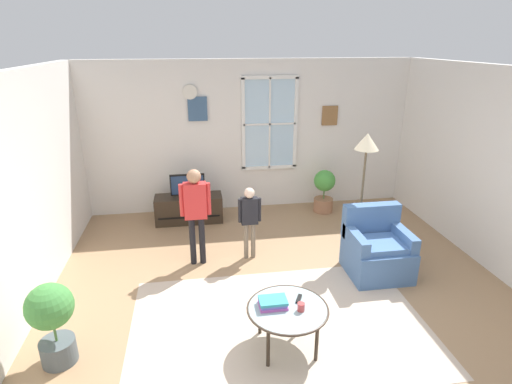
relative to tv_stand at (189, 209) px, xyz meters
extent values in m
cube|color=#9E7A56|center=(1.13, -2.70, -0.24)|extent=(6.25, 7.00, 0.02)
cube|color=silver|center=(1.13, 0.56, 1.08)|extent=(5.65, 0.12, 2.61)
cube|color=silver|center=(1.46, 0.49, 1.30)|extent=(0.92, 0.02, 1.57)
cube|color=white|center=(1.46, 0.47, 2.09)|extent=(0.98, 0.04, 0.06)
cube|color=white|center=(1.46, 0.47, 0.52)|extent=(0.98, 0.04, 0.06)
cube|color=white|center=(1.00, 0.47, 1.30)|extent=(0.06, 0.04, 1.57)
cube|color=white|center=(1.92, 0.47, 1.30)|extent=(0.06, 0.04, 1.57)
cube|color=white|center=(1.46, 0.47, 1.30)|extent=(0.03, 0.04, 1.57)
cube|color=white|center=(1.46, 0.47, 1.30)|extent=(0.92, 0.04, 0.03)
cube|color=#38567A|center=(0.23, 0.48, 1.59)|extent=(0.32, 0.03, 0.40)
cube|color=olive|center=(2.54, 0.48, 1.42)|extent=(0.28, 0.03, 0.34)
cylinder|color=silver|center=(0.12, 0.47, 1.87)|extent=(0.24, 0.04, 0.24)
cube|color=#C6B29E|center=(0.95, -2.89, -0.22)|extent=(3.18, 2.09, 0.01)
cube|color=#2D2319|center=(0.00, 0.00, 0.00)|extent=(1.11, 0.41, 0.45)
cube|color=black|center=(0.00, -0.21, -0.07)|extent=(1.00, 0.02, 0.02)
cylinder|color=#4C4C4C|center=(0.00, 0.00, 0.25)|extent=(0.08, 0.08, 0.05)
cube|color=black|center=(0.00, 0.00, 0.43)|extent=(0.57, 0.05, 0.35)
cube|color=navy|center=(0.00, -0.03, 0.43)|extent=(0.53, 0.01, 0.31)
cube|color=#476B9E|center=(2.42, -2.08, -0.02)|extent=(0.76, 0.72, 0.42)
cube|color=#476B9E|center=(2.42, -1.78, 0.42)|extent=(0.76, 0.16, 0.45)
cube|color=#476B9E|center=(2.10, -2.08, 0.29)|extent=(0.12, 0.65, 0.20)
cube|color=#476B9E|center=(2.74, -2.08, 0.29)|extent=(0.12, 0.65, 0.20)
cube|color=#4D73AA|center=(2.42, -2.13, 0.23)|extent=(0.61, 0.50, 0.08)
cylinder|color=#99B2B7|center=(0.95, -3.23, 0.22)|extent=(0.78, 0.78, 0.02)
torus|color=#3F3328|center=(0.95, -3.23, 0.22)|extent=(0.81, 0.81, 0.02)
cylinder|color=#33281E|center=(0.72, -2.99, -0.01)|extent=(0.04, 0.04, 0.44)
cylinder|color=#33281E|center=(1.18, -2.99, -0.01)|extent=(0.04, 0.04, 0.44)
cylinder|color=#33281E|center=(0.72, -3.46, -0.01)|extent=(0.04, 0.04, 0.44)
cylinder|color=#33281E|center=(1.18, -3.46, -0.01)|extent=(0.04, 0.04, 0.44)
cube|color=#C259BA|center=(0.81, -3.18, 0.25)|extent=(0.27, 0.19, 0.03)
cube|color=#6864BD|center=(0.81, -3.18, 0.27)|extent=(0.25, 0.18, 0.03)
cube|color=teal|center=(0.81, -3.18, 0.30)|extent=(0.27, 0.19, 0.03)
cylinder|color=#BF3F3F|center=(1.07, -3.29, 0.27)|extent=(0.07, 0.07, 0.08)
cube|color=black|center=(1.09, -3.11, 0.24)|extent=(0.10, 0.14, 0.02)
cylinder|color=#726656|center=(0.79, -1.39, 0.04)|extent=(0.06, 0.06, 0.53)
cylinder|color=#726656|center=(0.89, -1.39, 0.04)|extent=(0.06, 0.06, 0.53)
cube|color=black|center=(0.84, -1.39, 0.49)|extent=(0.23, 0.12, 0.38)
sphere|color=beige|center=(0.84, -1.39, 0.75)|extent=(0.14, 0.14, 0.14)
cylinder|color=black|center=(0.70, -1.41, 0.51)|extent=(0.05, 0.05, 0.34)
cylinder|color=black|center=(0.97, -1.41, 0.51)|extent=(0.05, 0.05, 0.34)
cylinder|color=black|center=(0.05, -1.43, 0.12)|extent=(0.08, 0.08, 0.68)
cylinder|color=black|center=(0.18, -1.43, 0.12)|extent=(0.08, 0.08, 0.68)
cube|color=red|center=(0.11, -1.43, 0.70)|extent=(0.30, 0.15, 0.48)
sphere|color=#A87A5B|center=(0.11, -1.43, 1.04)|extent=(0.19, 0.19, 0.19)
cylinder|color=red|center=(-0.06, -1.45, 0.72)|extent=(0.06, 0.06, 0.44)
cylinder|color=red|center=(0.29, -1.45, 0.72)|extent=(0.06, 0.06, 0.44)
cylinder|color=#9E6B4C|center=(2.38, 0.06, -0.11)|extent=(0.34, 0.34, 0.24)
cylinder|color=#4C7238|center=(2.38, 0.06, 0.09)|extent=(0.02, 0.02, 0.15)
sphere|color=green|center=(2.38, 0.06, 0.35)|extent=(0.37, 0.37, 0.37)
cylinder|color=#4C565B|center=(-1.25, -3.09, -0.11)|extent=(0.33, 0.33, 0.24)
cylinder|color=#4C7238|center=(-1.25, -3.09, 0.10)|extent=(0.02, 0.02, 0.17)
sphere|color=#40863D|center=(-1.25, -3.09, 0.40)|extent=(0.43, 0.43, 0.43)
cylinder|color=black|center=(2.40, -1.47, -0.21)|extent=(0.26, 0.26, 0.03)
cylinder|color=brown|center=(2.40, -1.47, 0.55)|extent=(0.03, 0.03, 1.55)
cone|color=beige|center=(2.40, -1.47, 1.42)|extent=(0.32, 0.32, 0.22)
camera|label=1|loc=(0.13, -6.48, 2.68)|focal=28.76mm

